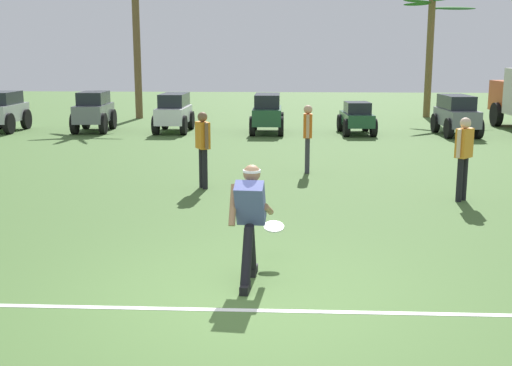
{
  "coord_description": "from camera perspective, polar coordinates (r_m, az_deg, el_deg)",
  "views": [
    {
      "loc": [
        0.52,
        -6.77,
        2.69
      ],
      "look_at": [
        0.0,
        2.13,
        0.9
      ],
      "focal_mm": 45.0,
      "sensor_mm": 36.0,
      "label": 1
    }
  ],
  "objects": [
    {
      "name": "frisbee_in_flight",
      "position": [
        8.46,
        1.6,
        -3.9
      ],
      "size": [
        0.29,
        0.29,
        0.1
      ],
      "color": "white"
    },
    {
      "name": "parked_car_slot_a",
      "position": [
        24.49,
        -21.53,
        6.02
      ],
      "size": [
        1.24,
        2.38,
        1.4
      ],
      "color": "#B7BABF",
      "rests_on": "ground_plane"
    },
    {
      "name": "teammate_midfield",
      "position": [
        12.44,
        17.98,
        2.71
      ],
      "size": [
        0.38,
        0.42,
        1.56
      ],
      "color": "black",
      "rests_on": "ground_plane"
    },
    {
      "name": "field_line_paint",
      "position": [
        7.0,
        -1.23,
        -11.22
      ],
      "size": [
        20.48,
        0.25,
        0.01
      ],
      "primitive_type": "cube",
      "rotation": [
        0.0,
        0.0,
        0.01
      ],
      "color": "white",
      "rests_on": "ground_plane"
    },
    {
      "name": "frisbee_thrower",
      "position": [
        7.65,
        -0.51,
        -3.03
      ],
      "size": [
        0.52,
        1.11,
        1.4
      ],
      "color": "black",
      "rests_on": "ground_plane"
    },
    {
      "name": "parked_car_slot_c",
      "position": [
        22.87,
        -7.31,
        6.34
      ],
      "size": [
        1.16,
        2.41,
        1.34
      ],
      "color": "silver",
      "rests_on": "ground_plane"
    },
    {
      "name": "parked_car_slot_d",
      "position": [
        22.37,
        1.01,
        6.32
      ],
      "size": [
        1.18,
        2.42,
        1.34
      ],
      "color": "#235133",
      "rests_on": "ground_plane"
    },
    {
      "name": "ground_plane",
      "position": [
        7.3,
        -1.02,
        -10.27
      ],
      "size": [
        80.0,
        80.0,
        0.0
      ],
      "primitive_type": "plane",
      "color": "#446630"
    },
    {
      "name": "parked_car_slot_b",
      "position": [
        23.51,
        -14.22,
        6.27
      ],
      "size": [
        1.32,
        2.41,
        1.4
      ],
      "color": "slate",
      "rests_on": "ground_plane"
    },
    {
      "name": "palm_tree_far_left",
      "position": [
        27.91,
        -10.57,
        13.5
      ],
      "size": [
        3.09,
        3.13,
        6.14
      ],
      "color": "brown",
      "rests_on": "ground_plane"
    },
    {
      "name": "palm_tree_left_of_centre",
      "position": [
        28.97,
        15.25,
        11.84
      ],
      "size": [
        3.46,
        2.87,
        5.09
      ],
      "color": "brown",
      "rests_on": "ground_plane"
    },
    {
      "name": "parked_car_slot_e",
      "position": [
        22.34,
        8.94,
        5.77
      ],
      "size": [
        1.22,
        2.25,
        1.1
      ],
      "color": "#235133",
      "rests_on": "ground_plane"
    },
    {
      "name": "teammate_near_sideline",
      "position": [
        14.76,
        4.62,
        4.52
      ],
      "size": [
        0.21,
        0.49,
        1.56
      ],
      "color": "#33333D",
      "rests_on": "ground_plane"
    },
    {
      "name": "teammate_deep",
      "position": [
        13.02,
        -4.75,
        3.6
      ],
      "size": [
        0.34,
        0.46,
        1.56
      ],
      "color": "black",
      "rests_on": "ground_plane"
    },
    {
      "name": "parked_car_slot_f",
      "position": [
        22.75,
        17.39,
        5.89
      ],
      "size": [
        1.25,
        2.44,
        1.34
      ],
      "color": "slate",
      "rests_on": "ground_plane"
    }
  ]
}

